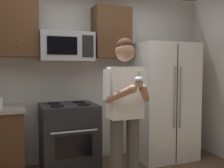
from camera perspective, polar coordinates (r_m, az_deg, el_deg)
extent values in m
cube|color=beige|center=(4.03, -8.60, 1.79)|extent=(4.40, 0.10, 2.60)
cube|color=black|center=(3.75, -9.44, -11.39)|extent=(0.76, 0.66, 0.92)
cube|color=black|center=(3.44, -8.27, -13.46)|extent=(0.48, 0.01, 0.28)
cylinder|color=#99999E|center=(3.37, -8.21, -10.33)|extent=(0.60, 0.03, 0.03)
cylinder|color=black|center=(3.48, -11.97, -4.75)|extent=(0.18, 0.18, 0.01)
cylinder|color=black|center=(3.56, -6.22, -4.51)|extent=(0.18, 0.18, 0.01)
cylinder|color=black|center=(3.76, -12.65, -4.13)|extent=(0.18, 0.18, 0.01)
cylinder|color=black|center=(3.83, -7.30, -3.93)|extent=(0.18, 0.18, 0.01)
cube|color=#9EA0A5|center=(3.74, -10.03, 8.05)|extent=(0.74, 0.40, 0.40)
cube|color=black|center=(3.53, -10.83, 8.30)|extent=(0.40, 0.01, 0.24)
cube|color=black|center=(3.61, -5.30, 8.26)|extent=(0.16, 0.01, 0.30)
cube|color=white|center=(4.18, 11.21, -3.66)|extent=(0.90, 0.72, 1.80)
cylinder|color=gray|center=(3.83, 13.59, -2.88)|extent=(0.02, 0.02, 0.90)
cylinder|color=gray|center=(3.89, 14.81, -2.80)|extent=(0.02, 0.02, 0.90)
cube|color=black|center=(3.88, 14.09, -4.29)|extent=(0.01, 0.01, 1.74)
cube|color=#4C301C|center=(3.75, -20.22, 11.41)|extent=(0.55, 0.34, 0.76)
sphere|color=brown|center=(3.54, -20.08, 7.79)|extent=(0.03, 0.03, 0.03)
cube|color=#4C301C|center=(4.01, -0.15, 11.14)|extent=(0.55, 0.34, 0.76)
sphere|color=brown|center=(3.82, 0.82, 7.73)|extent=(0.03, 0.03, 0.03)
cylinder|color=#4C4742|center=(3.05, 1.04, -15.53)|extent=(0.15, 0.15, 0.86)
cylinder|color=#4C4742|center=(3.13, 4.55, -15.04)|extent=(0.15, 0.15, 0.86)
cube|color=white|center=(2.93, 2.87, -1.88)|extent=(0.38, 0.22, 0.58)
sphere|color=#A37556|center=(2.92, 2.90, 7.14)|extent=(0.22, 0.22, 0.22)
sphere|color=#382314|center=(2.93, 2.82, 8.10)|extent=(0.20, 0.20, 0.20)
cylinder|color=white|center=(2.81, -1.07, -0.17)|extent=(0.15, 0.18, 0.35)
cylinder|color=#A37556|center=(2.70, 1.59, -2.40)|extent=(0.26, 0.33, 0.21)
sphere|color=#A37556|center=(2.61, 4.52, -1.11)|extent=(0.09, 0.09, 0.09)
cylinder|color=white|center=(3.00, 7.04, 0.05)|extent=(0.15, 0.18, 0.35)
cylinder|color=#A37556|center=(2.83, 7.21, -2.14)|extent=(0.26, 0.33, 0.21)
sphere|color=#A37556|center=(2.66, 6.85, -1.03)|extent=(0.09, 0.09, 0.09)
cylinder|color=#A87F56|center=(2.62, 5.90, -0.07)|extent=(0.08, 0.08, 0.06)
ellipsoid|color=silver|center=(2.61, 5.91, 1.01)|extent=(0.09, 0.09, 0.06)
cylinder|color=#4CBF66|center=(2.62, 6.20, 2.05)|extent=(0.01, 0.01, 0.06)
ellipsoid|color=#FFD159|center=(2.62, 6.21, 2.88)|extent=(0.01, 0.01, 0.02)
cylinder|color=#F2D84C|center=(2.62, 5.64, 2.06)|extent=(0.01, 0.01, 0.06)
ellipsoid|color=#FFD159|center=(2.62, 5.65, 2.88)|extent=(0.01, 0.01, 0.02)
cylinder|color=#4C7FE5|center=(2.60, 5.90, 2.04)|extent=(0.01, 0.01, 0.06)
ellipsoid|color=#FFD159|center=(2.60, 5.90, 2.87)|extent=(0.01, 0.01, 0.02)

